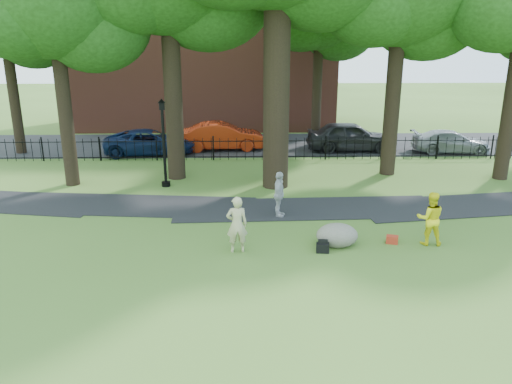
{
  "coord_description": "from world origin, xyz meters",
  "views": [
    {
      "loc": [
        -1.37,
        -14.03,
        6.22
      ],
      "look_at": [
        -0.97,
        2.0,
        1.28
      ],
      "focal_mm": 35.0,
      "sensor_mm": 36.0,
      "label": 1
    }
  ],
  "objects_px": {
    "woman": "(237,224)",
    "red_sedan": "(222,136)",
    "boulder": "(337,234)",
    "man": "(430,218)",
    "lamppost": "(164,144)"
  },
  "relations": [
    {
      "from": "man",
      "to": "red_sedan",
      "type": "height_order",
      "value": "man"
    },
    {
      "from": "woman",
      "to": "boulder",
      "type": "bearing_deg",
      "value": -178.03
    },
    {
      "from": "man",
      "to": "lamppost",
      "type": "height_order",
      "value": "lamppost"
    },
    {
      "from": "man",
      "to": "red_sedan",
      "type": "xyz_separation_m",
      "value": [
        -7.05,
        14.15,
        -0.06
      ]
    },
    {
      "from": "woman",
      "to": "lamppost",
      "type": "distance_m",
      "value": 7.87
    },
    {
      "from": "lamppost",
      "to": "boulder",
      "type": "bearing_deg",
      "value": -57.28
    },
    {
      "from": "woman",
      "to": "red_sedan",
      "type": "xyz_separation_m",
      "value": [
        -1.03,
        14.59,
        -0.08
      ]
    },
    {
      "from": "woman",
      "to": "lamppost",
      "type": "height_order",
      "value": "lamppost"
    },
    {
      "from": "lamppost",
      "to": "red_sedan",
      "type": "bearing_deg",
      "value": 63.0
    },
    {
      "from": "woman",
      "to": "boulder",
      "type": "relative_size",
      "value": 1.35
    },
    {
      "from": "woman",
      "to": "boulder",
      "type": "distance_m",
      "value": 3.19
    },
    {
      "from": "man",
      "to": "woman",
      "type": "bearing_deg",
      "value": 11.94
    },
    {
      "from": "boulder",
      "to": "man",
      "type": "bearing_deg",
      "value": 0.46
    },
    {
      "from": "man",
      "to": "boulder",
      "type": "distance_m",
      "value": 2.94
    },
    {
      "from": "woman",
      "to": "lamppost",
      "type": "relative_size",
      "value": 0.46
    }
  ]
}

